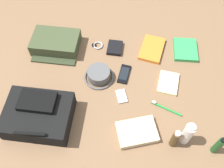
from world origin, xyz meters
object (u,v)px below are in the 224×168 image
object	(u,v)px
cell_phone	(124,74)
wallet	(115,48)
wristwatch	(98,45)
toiletry_pouch	(56,43)
bucket_hat	(99,75)
backpack	(38,115)
travel_guidebook	(152,49)
notepad	(168,83)
shampoo_bottle	(218,145)
toothpaste_tube	(187,134)
paperback_novel	(185,50)
media_player	(122,96)
toothbrush	(164,108)
cologne_bottle	(175,139)
folded_towel	(137,132)

from	to	relation	value
cell_phone	wallet	bearing A→B (deg)	-71.11
cell_phone	wristwatch	size ratio (longest dim) A/B	1.96
toiletry_pouch	bucket_hat	distance (m)	0.36
backpack	travel_guidebook	world-z (taller)	backpack
bucket_hat	notepad	world-z (taller)	bucket_hat
shampoo_bottle	wallet	xyz separation A→B (m)	(0.52, -0.62, -0.06)
wristwatch	toothpaste_tube	bearing A→B (deg)	129.65
backpack	shampoo_bottle	xyz separation A→B (m)	(-0.89, 0.11, 0.01)
shampoo_bottle	toothpaste_tube	world-z (taller)	toothpaste_tube
paperback_novel	cell_phone	distance (m)	0.43
media_player	notepad	xyz separation A→B (m)	(-0.27, -0.10, 0.00)
bucket_hat	paperback_novel	distance (m)	0.57
shampoo_bottle	toothbrush	bearing A→B (deg)	-43.39
toiletry_pouch	shampoo_bottle	distance (m)	1.08
cologne_bottle	media_player	distance (m)	0.37
backpack	bucket_hat	xyz separation A→B (m)	(-0.28, -0.29, -0.03)
backpack	toothpaste_tube	bearing A→B (deg)	174.87
cologne_bottle	wristwatch	size ratio (longest dim) A/B	2.04
travel_guidebook	notepad	size ratio (longest dim) A/B	1.52
cell_phone	toothbrush	bearing A→B (deg)	137.46
wallet	notepad	size ratio (longest dim) A/B	0.73
notepad	bucket_hat	bearing A→B (deg)	8.52
bucket_hat	toothpaste_tube	xyz separation A→B (m)	(-0.46, 0.35, 0.06)
toothpaste_tube	paperback_novel	world-z (taller)	toothpaste_tube
toothpaste_tube	cell_phone	size ratio (longest dim) A/B	1.25
toothbrush	wallet	size ratio (longest dim) A/B	1.51
cologne_bottle	media_player	xyz separation A→B (m)	(0.27, -0.26, -0.06)
backpack	paperback_novel	size ratio (longest dim) A/B	1.97
media_player	wallet	bearing A→B (deg)	-80.59
paperback_novel	cell_phone	bearing A→B (deg)	28.49
paperback_novel	media_player	world-z (taller)	paperback_novel
shampoo_bottle	travel_guidebook	xyz separation A→B (m)	(0.29, -0.63, -0.06)
folded_towel	shampoo_bottle	bearing A→B (deg)	170.22
backpack	wristwatch	distance (m)	0.59
cologne_bottle	wristwatch	distance (m)	0.76
shampoo_bottle	cell_phone	size ratio (longest dim) A/B	1.07
backpack	toiletry_pouch	xyz separation A→B (m)	(0.00, -0.50, -0.02)
toothpaste_tube	backpack	bearing A→B (deg)	-5.13
wristwatch	cell_phone	bearing A→B (deg)	129.92
toothpaste_tube	media_player	distance (m)	0.41
cologne_bottle	travel_guidebook	xyz separation A→B (m)	(0.09, -0.61, -0.06)
wallet	media_player	bearing A→B (deg)	104.14
backpack	cell_phone	distance (m)	0.54
toothpaste_tube	toothbrush	xyz separation A→B (m)	(0.09, -0.17, -0.08)
travel_guidebook	cell_phone	distance (m)	0.26
cologne_bottle	media_player	size ratio (longest dim) A/B	1.52
cologne_bottle	paperback_novel	world-z (taller)	cologne_bottle
toothpaste_tube	wallet	size ratio (longest dim) A/B	1.57
cologne_bottle	cell_phone	world-z (taller)	cologne_bottle
toothbrush	wallet	world-z (taller)	wallet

